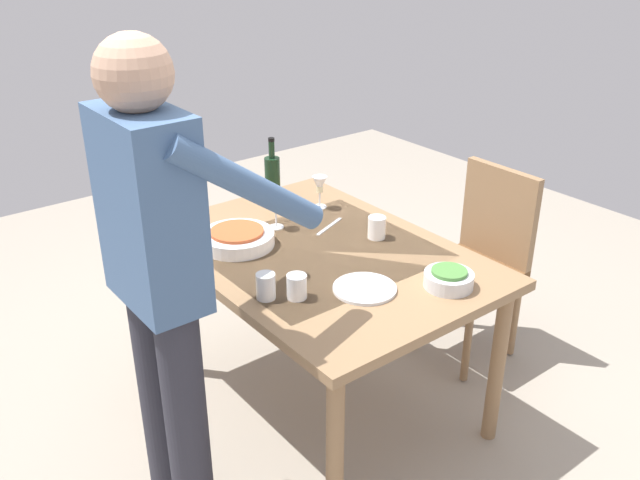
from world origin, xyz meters
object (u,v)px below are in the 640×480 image
dining_table (320,268)px  dinner_plate_near (365,289)px  wine_bottle (272,176)px  person_server (163,273)px  water_cup_near_right (266,286)px  wine_glass_right (320,186)px  wine_glass_left (276,205)px  water_cup_far_left (377,227)px  side_bowl_salad (449,278)px  serving_bowl_pasta (237,238)px  chair_near (482,251)px  water_cup_near_left (297,287)px

dining_table → dinner_plate_near: (-0.34, 0.06, 0.08)m
wine_bottle → person_server: bearing=129.2°
water_cup_near_right → wine_glass_right: bearing=-50.9°
wine_glass_left → dinner_plate_near: 0.65m
water_cup_near_right → water_cup_far_left: size_ratio=1.02×
side_bowl_salad → dinner_plate_near: (0.17, 0.26, -0.03)m
dining_table → wine_bottle: wine_bottle is taller
wine_glass_left → serving_bowl_pasta: 0.24m
person_server → serving_bowl_pasta: (0.41, -0.51, -0.19)m
person_server → water_cup_far_left: (0.12, -1.01, -0.17)m
chair_near → wine_glass_left: 1.02m
chair_near → water_cup_far_left: 0.66m
wine_bottle → water_cup_near_right: bearing=144.1°
water_cup_far_left → side_bowl_salad: bearing=171.2°
person_server → chair_near: bearing=-88.7°
dining_table → serving_bowl_pasta: bearing=42.8°
water_cup_far_left → wine_bottle: bearing=8.5°
water_cup_near_right → water_cup_far_left: 0.65m
water_cup_far_left → side_bowl_salad: size_ratio=0.52×
dining_table → side_bowl_salad: (-0.51, -0.19, 0.11)m
wine_bottle → water_cup_near_left: bearing=150.7°
person_server → dining_table: bearing=-77.5°
wine_glass_left → wine_bottle: bearing=-32.0°
dining_table → water_cup_near_right: size_ratio=14.29×
wine_bottle → wine_glass_left: bearing=148.0°
chair_near → wine_bottle: (0.71, 0.70, 0.32)m
chair_near → serving_bowl_pasta: 1.18m
chair_near → dining_table: bearing=81.5°
dining_table → wine_bottle: size_ratio=4.59×
wine_glass_right → dinner_plate_near: bearing=154.1°
wine_glass_left → dining_table: bearing=-178.2°
person_server → wine_glass_left: bearing=-58.0°
water_cup_far_left → water_cup_near_left: bearing=109.3°
dinner_plate_near → side_bowl_salad: bearing=-123.2°
wine_bottle → water_cup_near_right: wine_bottle is taller
wine_glass_right → water_cup_far_left: bearing=178.4°
wine_glass_right → dinner_plate_near: (-0.70, 0.34, -0.10)m
dining_table → person_server: bearing=102.5°
water_cup_near_left → water_cup_far_left: (0.19, -0.55, 0.00)m
chair_near → person_server: bearing=91.3°
wine_glass_left → water_cup_near_right: (-0.47, 0.36, -0.06)m
person_server → wine_glass_right: 1.15m
person_server → water_cup_near_left: 0.49m
wine_bottle → wine_glass_right: wine_bottle is taller
wine_glass_right → serving_bowl_pasta: size_ratio=0.50×
serving_bowl_pasta → water_cup_near_left: bearing=173.4°
water_cup_near_right → water_cup_far_left: water_cup_near_right is taller
chair_near → water_cup_near_right: chair_near is taller
person_server → dinner_plate_near: bearing=-104.6°
wine_glass_right → serving_bowl_pasta: bearing=101.8°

